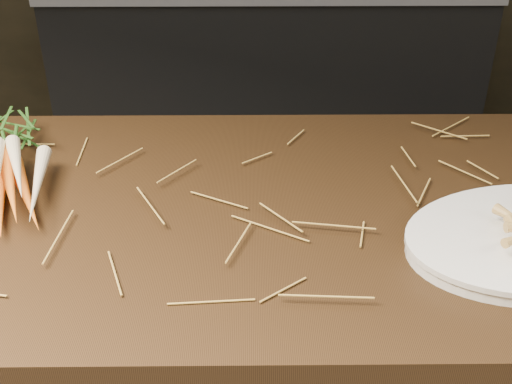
% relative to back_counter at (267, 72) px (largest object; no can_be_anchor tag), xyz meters
% --- Properties ---
extents(back_counter, '(1.82, 0.62, 0.84)m').
position_rel_back_counter_xyz_m(back_counter, '(0.00, 0.00, 0.00)').
color(back_counter, black).
rests_on(back_counter, ground).
extents(straw_bedding, '(1.40, 0.60, 0.02)m').
position_rel_back_counter_xyz_m(straw_bedding, '(-0.30, -1.88, 0.49)').
color(straw_bedding, '#A6873E').
rests_on(straw_bedding, main_counter).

